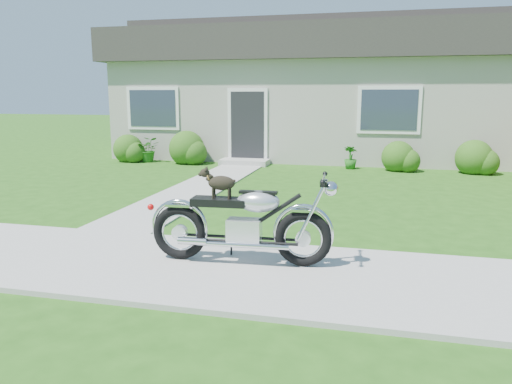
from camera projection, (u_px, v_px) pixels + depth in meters
ground at (178, 266)px, 5.96m from camera, size 80.00×80.00×0.00m
sidewalk at (177, 265)px, 5.96m from camera, size 24.00×2.20×0.04m
walkway at (202, 186)px, 11.08m from camera, size 1.20×8.00×0.03m
house at (313, 90)px, 16.98m from camera, size 12.60×7.03×4.50m
shrub_row at (278, 152)px, 14.10m from camera, size 10.75×1.05×1.05m
potted_plant_left at (148, 149)px, 15.09m from camera, size 0.83×0.77×0.76m
potted_plant_right at (351, 157)px, 13.69m from camera, size 0.42×0.42×0.64m
motorcycle_with_dog at (244, 222)px, 5.88m from camera, size 2.22×0.60×1.13m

